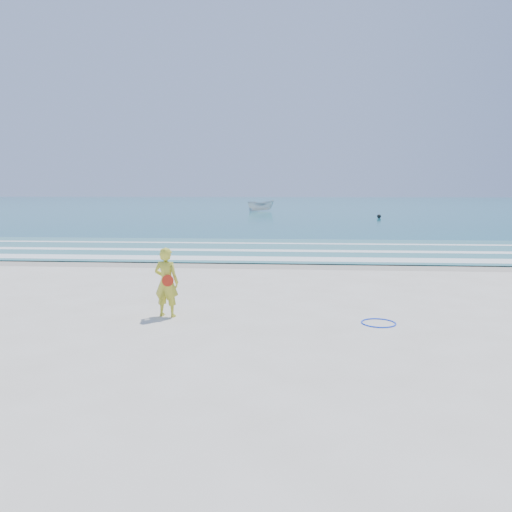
{
  "coord_description": "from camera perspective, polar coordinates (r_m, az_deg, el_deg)",
  "views": [
    {
      "loc": [
        1.01,
        -10.71,
        2.95
      ],
      "look_at": [
        -0.12,
        4.0,
        1.0
      ],
      "focal_mm": 35.0,
      "sensor_mm": 36.0,
      "label": 1
    }
  ],
  "objects": [
    {
      "name": "shallow",
      "position": [
        24.9,
        2.03,
        0.83
      ],
      "size": [
        400.0,
        10.0,
        0.01
      ],
      "primitive_type": "cube",
      "color": "#59B7AD",
      "rests_on": "ocean"
    },
    {
      "name": "buoy",
      "position": [
        53.63,
        13.88,
        4.43
      ],
      "size": [
        0.42,
        0.42,
        0.42
      ],
      "primitive_type": "sphere",
      "color": "black",
      "rests_on": "ocean"
    },
    {
      "name": "boat",
      "position": [
        70.34,
        0.56,
        5.77
      ],
      "size": [
        4.15,
        2.88,
        1.5
      ],
      "primitive_type": "imported",
      "rotation": [
        0.0,
        0.0,
        1.98
      ],
      "color": "silver",
      "rests_on": "ocean"
    },
    {
      "name": "wet_sand",
      "position": [
        19.96,
        1.44,
        -0.97
      ],
      "size": [
        400.0,
        2.4,
        0.0
      ],
      "primitive_type": "cube",
      "color": "#B2A893",
      "rests_on": "ground"
    },
    {
      "name": "ocean",
      "position": [
        115.75,
        3.91,
        6.07
      ],
      "size": [
        400.0,
        190.0,
        0.04
      ],
      "primitive_type": "cube",
      "color": "#19727F",
      "rests_on": "ground"
    },
    {
      "name": "foam_mid",
      "position": [
        24.11,
        1.95,
        0.62
      ],
      "size": [
        400.0,
        0.9,
        0.01
      ],
      "primitive_type": "cube",
      "color": "white",
      "rests_on": "shallow"
    },
    {
      "name": "ground",
      "position": [
        11.16,
        -0.98,
        -7.81
      ],
      "size": [
        400.0,
        400.0,
        0.0
      ],
      "primitive_type": "plane",
      "color": "silver",
      "rests_on": "ground"
    },
    {
      "name": "woman",
      "position": [
        11.85,
        -10.2,
        -2.96
      ],
      "size": [
        0.67,
        0.51,
        1.64
      ],
      "color": "gold",
      "rests_on": "ground"
    },
    {
      "name": "hoop",
      "position": [
        11.54,
        13.83,
        -7.43
      ],
      "size": [
        1.01,
        1.01,
        0.03
      ],
      "primitive_type": "torus",
      "rotation": [
        0.0,
        0.0,
        0.41
      ],
      "color": "#0E3DFF",
      "rests_on": "ground"
    },
    {
      "name": "foam_far",
      "position": [
        27.38,
        2.25,
        1.45
      ],
      "size": [
        400.0,
        0.6,
        0.01
      ],
      "primitive_type": "cube",
      "color": "white",
      "rests_on": "shallow"
    },
    {
      "name": "foam_near",
      "position": [
        21.24,
        1.62,
        -0.31
      ],
      "size": [
        400.0,
        1.4,
        0.01
      ],
      "primitive_type": "cube",
      "color": "white",
      "rests_on": "shallow"
    }
  ]
}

